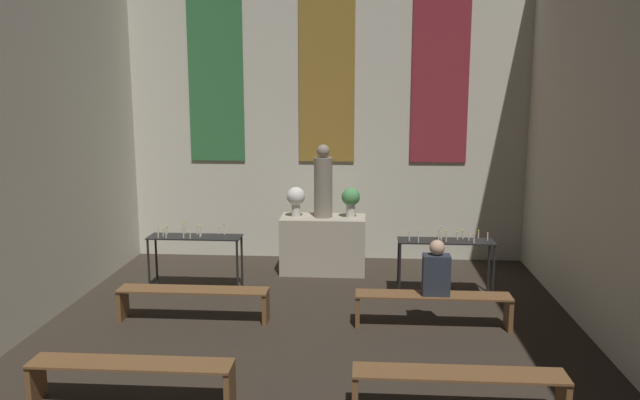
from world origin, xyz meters
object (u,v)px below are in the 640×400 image
object	(u,v)px
pew_second_left	(131,373)
flower_vase_left	(296,198)
candle_rack_left	(195,243)
person_seated	(436,271)
altar	(323,244)
pew_second_right	(459,384)
pew_back_left	(193,297)
statue	(323,184)
pew_back_right	(433,303)
candle_rack_right	(446,247)
flower_vase_right	(351,199)

from	to	relation	value
pew_second_left	flower_vase_left	bearing A→B (deg)	76.38
candle_rack_left	person_seated	xyz separation A→B (m)	(3.66, -1.37, 0.03)
altar	pew_second_right	xyz separation A→B (m)	(1.65, -4.83, -0.16)
flower_vase_left	pew_back_left	bearing A→B (deg)	-115.27
flower_vase_left	pew_second_right	bearing A→B (deg)	-66.26
statue	pew_back_left	bearing A→B (deg)	-123.62
flower_vase_left	altar	bearing A→B (deg)	0.00
pew_back_right	candle_rack_right	bearing A→B (deg)	76.28
pew_second_right	pew_back_right	bearing A→B (deg)	90.00
candle_rack_right	pew_back_right	world-z (taller)	candle_rack_right
statue	person_seated	xyz separation A→B (m)	(1.68, -2.48, -0.78)
person_seated	pew_back_right	bearing A→B (deg)	-180.00
altar	person_seated	distance (m)	3.01
pew_second_right	pew_back_right	size ratio (longest dim) A/B	1.00
flower_vase_left	candle_rack_left	size ratio (longest dim) A/B	0.35
pew_back_left	altar	bearing A→B (deg)	56.38
pew_second_right	person_seated	size ratio (longest dim) A/B	2.77
flower_vase_left	pew_back_left	size ratio (longest dim) A/B	0.25
candle_rack_right	flower_vase_left	bearing A→B (deg)	155.71
pew_back_left	pew_back_right	distance (m)	3.29
flower_vase_right	person_seated	size ratio (longest dim) A/B	0.69
altar	pew_back_right	size ratio (longest dim) A/B	0.70
altar	pew_second_left	world-z (taller)	altar
altar	candle_rack_left	bearing A→B (deg)	-150.79
pew_back_right	person_seated	size ratio (longest dim) A/B	2.77
flower_vase_right	pew_back_right	xyz separation A→B (m)	(1.17, -2.48, -0.98)
altar	pew_back_right	distance (m)	2.98
candle_rack_left	candle_rack_right	xyz separation A→B (m)	(3.96, -0.00, -0.00)
flower_vase_left	person_seated	world-z (taller)	flower_vase_left
flower_vase_left	person_seated	size ratio (longest dim) A/B	0.69
candle_rack_left	candle_rack_right	world-z (taller)	candle_rack_right
pew_back_left	flower_vase_left	bearing A→B (deg)	64.73
statue	candle_rack_left	bearing A→B (deg)	-150.79
altar	candle_rack_left	xyz separation A→B (m)	(-1.98, -1.11, 0.27)
candle_rack_right	person_seated	size ratio (longest dim) A/B	1.96
pew_back_left	pew_back_right	bearing A→B (deg)	0.00
altar	candle_rack_right	xyz separation A→B (m)	(1.98, -1.11, 0.27)
altar	pew_back_right	xyz separation A→B (m)	(1.65, -2.48, -0.16)
statue	flower_vase_right	bearing A→B (deg)	0.00
candle_rack_right	pew_second_right	world-z (taller)	candle_rack_right
statue	pew_second_left	distance (m)	5.25
candle_rack_right	pew_second_right	bearing A→B (deg)	-95.13
candle_rack_left	pew_back_left	size ratio (longest dim) A/B	0.71
altar	pew_back_left	bearing A→B (deg)	-123.62
pew_second_right	person_seated	distance (m)	2.39
person_seated	pew_back_left	bearing A→B (deg)	-180.00
altar	person_seated	size ratio (longest dim) A/B	1.95
flower_vase_left	candle_rack_left	world-z (taller)	flower_vase_left
flower_vase_right	pew_back_left	size ratio (longest dim) A/B	0.25
pew_back_right	pew_second_left	bearing A→B (deg)	-144.48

